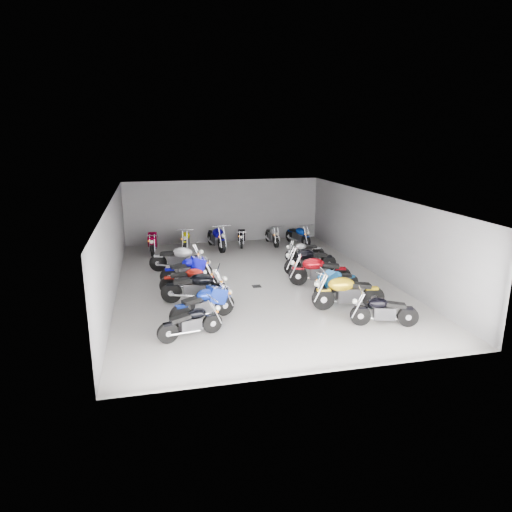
{
  "coord_description": "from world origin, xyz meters",
  "views": [
    {
      "loc": [
        -3.62,
        -16.06,
        5.45
      ],
      "look_at": [
        0.12,
        0.1,
        1.0
      ],
      "focal_mm": 32.0,
      "sensor_mm": 36.0,
      "label": 1
    }
  ],
  "objects_px": {
    "motorcycle_left_b": "(204,304)",
    "motorcycle_left_d": "(189,280)",
    "drain_grate": "(257,286)",
    "motorcycle_back_b": "(186,240)",
    "motorcycle_right_e": "(310,261)",
    "motorcycle_right_f": "(304,251)",
    "motorcycle_right_a": "(384,311)",
    "motorcycle_left_c": "(196,287)",
    "motorcycle_left_f": "(178,259)",
    "motorcycle_right_b": "(348,292)",
    "motorcycle_back_e": "(272,236)",
    "motorcycle_left_e": "(187,270)",
    "motorcycle_back_c": "(216,238)",
    "motorcycle_right_c": "(336,283)",
    "motorcycle_back_a": "(153,242)",
    "motorcycle_back_d": "(242,237)",
    "motorcycle_left_a": "(191,322)",
    "motorcycle_right_d": "(319,271)",
    "motorcycle_back_f": "(298,235)"
  },
  "relations": [
    {
      "from": "motorcycle_right_e",
      "to": "motorcycle_left_d",
      "type": "bearing_deg",
      "value": 97.72
    },
    {
      "from": "motorcycle_left_c",
      "to": "motorcycle_right_e",
      "type": "distance_m",
      "value": 5.3
    },
    {
      "from": "motorcycle_right_b",
      "to": "motorcycle_back_d",
      "type": "xyz_separation_m",
      "value": [
        -1.62,
        9.19,
        -0.12
      ]
    },
    {
      "from": "motorcycle_right_a",
      "to": "motorcycle_back_e",
      "type": "bearing_deg",
      "value": 19.54
    },
    {
      "from": "motorcycle_back_b",
      "to": "motorcycle_right_b",
      "type": "bearing_deg",
      "value": 124.64
    },
    {
      "from": "motorcycle_right_c",
      "to": "motorcycle_right_e",
      "type": "xyz_separation_m",
      "value": [
        0.0,
        2.73,
        0.05
      ]
    },
    {
      "from": "motorcycle_left_d",
      "to": "motorcycle_left_f",
      "type": "bearing_deg",
      "value": -167.29
    },
    {
      "from": "motorcycle_right_b",
      "to": "motorcycle_back_f",
      "type": "xyz_separation_m",
      "value": [
        1.2,
        8.71,
        -0.06
      ]
    },
    {
      "from": "motorcycle_left_c",
      "to": "motorcycle_back_e",
      "type": "height_order",
      "value": "motorcycle_left_c"
    },
    {
      "from": "motorcycle_back_f",
      "to": "motorcycle_left_a",
      "type": "bearing_deg",
      "value": 41.79
    },
    {
      "from": "motorcycle_left_a",
      "to": "motorcycle_left_b",
      "type": "xyz_separation_m",
      "value": [
        0.47,
        1.13,
        0.06
      ]
    },
    {
      "from": "motorcycle_left_b",
      "to": "motorcycle_right_c",
      "type": "height_order",
      "value": "motorcycle_left_b"
    },
    {
      "from": "motorcycle_back_a",
      "to": "motorcycle_back_e",
      "type": "distance_m",
      "value": 5.89
    },
    {
      "from": "motorcycle_back_a",
      "to": "motorcycle_back_d",
      "type": "relative_size",
      "value": 1.2
    },
    {
      "from": "motorcycle_left_a",
      "to": "motorcycle_left_f",
      "type": "relative_size",
      "value": 0.83
    },
    {
      "from": "motorcycle_right_c",
      "to": "motorcycle_back_c",
      "type": "relative_size",
      "value": 0.81
    },
    {
      "from": "motorcycle_left_a",
      "to": "motorcycle_right_c",
      "type": "height_order",
      "value": "motorcycle_right_c"
    },
    {
      "from": "drain_grate",
      "to": "motorcycle_back_b",
      "type": "height_order",
      "value": "motorcycle_back_b"
    },
    {
      "from": "motorcycle_left_e",
      "to": "motorcycle_back_b",
      "type": "height_order",
      "value": "motorcycle_back_b"
    },
    {
      "from": "motorcycle_right_f",
      "to": "motorcycle_back_d",
      "type": "distance_m",
      "value": 4.0
    },
    {
      "from": "drain_grate",
      "to": "motorcycle_left_c",
      "type": "bearing_deg",
      "value": -153.51
    },
    {
      "from": "motorcycle_right_d",
      "to": "motorcycle_right_f",
      "type": "distance_m",
      "value": 3.43
    },
    {
      "from": "motorcycle_left_f",
      "to": "motorcycle_right_e",
      "type": "height_order",
      "value": "motorcycle_left_f"
    },
    {
      "from": "drain_grate",
      "to": "motorcycle_left_f",
      "type": "relative_size",
      "value": 0.14
    },
    {
      "from": "motorcycle_back_e",
      "to": "motorcycle_back_f",
      "type": "distance_m",
      "value": 1.31
    },
    {
      "from": "motorcycle_right_a",
      "to": "motorcycle_right_c",
      "type": "xyz_separation_m",
      "value": [
        -0.36,
        2.66,
        0.01
      ]
    },
    {
      "from": "motorcycle_left_e",
      "to": "motorcycle_right_a",
      "type": "distance_m",
      "value": 7.53
    },
    {
      "from": "motorcycle_left_f",
      "to": "motorcycle_back_b",
      "type": "distance_m",
      "value": 3.63
    },
    {
      "from": "motorcycle_left_a",
      "to": "motorcycle_back_a",
      "type": "xyz_separation_m",
      "value": [
        -0.88,
        9.8,
        0.07
      ]
    },
    {
      "from": "motorcycle_left_b",
      "to": "motorcycle_left_d",
      "type": "distance_m",
      "value": 2.58
    },
    {
      "from": "motorcycle_left_d",
      "to": "motorcycle_back_e",
      "type": "bearing_deg",
      "value": 151.34
    },
    {
      "from": "motorcycle_left_f",
      "to": "motorcycle_right_b",
      "type": "xyz_separation_m",
      "value": [
        5.03,
        -5.36,
        0.02
      ]
    },
    {
      "from": "motorcycle_right_c",
      "to": "motorcycle_back_e",
      "type": "xyz_separation_m",
      "value": [
        -0.18,
        7.88,
        -0.02
      ]
    },
    {
      "from": "motorcycle_back_d",
      "to": "motorcycle_left_f",
      "type": "bearing_deg",
      "value": 60.34
    },
    {
      "from": "motorcycle_left_e",
      "to": "motorcycle_right_a",
      "type": "bearing_deg",
      "value": 32.3
    },
    {
      "from": "drain_grate",
      "to": "motorcycle_back_c",
      "type": "bearing_deg",
      "value": 95.97
    },
    {
      "from": "motorcycle_back_e",
      "to": "motorcycle_back_d",
      "type": "bearing_deg",
      "value": -7.48
    },
    {
      "from": "motorcycle_right_e",
      "to": "motorcycle_back_b",
      "type": "height_order",
      "value": "motorcycle_right_e"
    },
    {
      "from": "motorcycle_back_a",
      "to": "motorcycle_right_d",
      "type": "bearing_deg",
      "value": 137.58
    },
    {
      "from": "motorcycle_left_a",
      "to": "motorcycle_back_e",
      "type": "xyz_separation_m",
      "value": [
        5.0,
        10.08,
        0.01
      ]
    },
    {
      "from": "motorcycle_right_b",
      "to": "motorcycle_right_e",
      "type": "xyz_separation_m",
      "value": [
        0.12,
        3.9,
        -0.02
      ]
    },
    {
      "from": "motorcycle_left_e",
      "to": "motorcycle_back_d",
      "type": "distance_m",
      "value": 6.13
    },
    {
      "from": "motorcycle_left_d",
      "to": "drain_grate",
      "type": "bearing_deg",
      "value": 101.48
    },
    {
      "from": "motorcycle_right_a",
      "to": "motorcycle_right_d",
      "type": "distance_m",
      "value": 3.96
    },
    {
      "from": "motorcycle_left_b",
      "to": "motorcycle_left_c",
      "type": "xyz_separation_m",
      "value": [
        -0.08,
        1.55,
        0.03
      ]
    },
    {
      "from": "motorcycle_right_e",
      "to": "motorcycle_back_b",
      "type": "bearing_deg",
      "value": 35.55
    },
    {
      "from": "motorcycle_left_e",
      "to": "motorcycle_back_d",
      "type": "height_order",
      "value": "motorcycle_left_e"
    },
    {
      "from": "motorcycle_right_b",
      "to": "motorcycle_right_f",
      "type": "height_order",
      "value": "motorcycle_right_b"
    },
    {
      "from": "drain_grate",
      "to": "motorcycle_back_b",
      "type": "bearing_deg",
      "value": 108.78
    },
    {
      "from": "motorcycle_right_f",
      "to": "motorcycle_right_a",
      "type": "bearing_deg",
      "value": 173.78
    }
  ]
}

